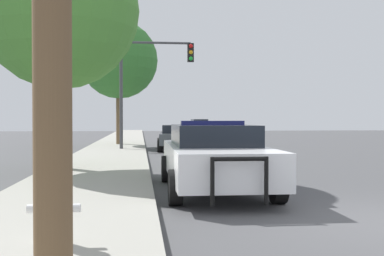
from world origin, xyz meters
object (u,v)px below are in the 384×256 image
(police_car, at_px, (214,156))
(tree_sidewalk_mid, at_px, (119,60))
(traffic_light, at_px, (150,72))
(car_background_distant, at_px, (199,126))
(fire_hydrant, at_px, (54,205))
(car_background_midblock, at_px, (178,136))
(tree_sidewalk_near, at_px, (60,10))

(police_car, distance_m, tree_sidewalk_mid, 17.96)
(traffic_light, xyz_separation_m, car_background_distant, (5.45, 25.01, -3.02))
(fire_hydrant, relative_size, car_background_distant, 0.19)
(traffic_light, xyz_separation_m, car_background_midblock, (1.36, 0.36, -3.13))
(fire_hydrant, height_order, car_background_midblock, car_background_midblock)
(traffic_light, bearing_deg, car_background_midblock, 14.78)
(traffic_light, distance_m, tree_sidewalk_mid, 4.73)
(police_car, bearing_deg, tree_sidewalk_near, -44.99)
(tree_sidewalk_mid, bearing_deg, car_background_midblock, -52.45)
(fire_hydrant, relative_size, traffic_light, 0.16)
(fire_hydrant, distance_m, traffic_light, 17.95)
(tree_sidewalk_near, bearing_deg, police_car, -45.35)
(police_car, relative_size, car_background_midblock, 1.20)
(car_background_distant, relative_size, tree_sidewalk_near, 0.66)
(police_car, bearing_deg, tree_sidewalk_mid, -80.55)
(traffic_light, distance_m, car_background_distant, 25.77)
(police_car, relative_size, fire_hydrant, 6.41)
(traffic_light, height_order, tree_sidewalk_near, tree_sidewalk_near)
(fire_hydrant, bearing_deg, car_background_distant, 80.78)
(police_car, height_order, tree_sidewalk_mid, tree_sidewalk_mid)
(tree_sidewalk_mid, bearing_deg, traffic_light, -68.80)
(fire_hydrant, distance_m, tree_sidewalk_mid, 22.31)
(fire_hydrant, xyz_separation_m, car_background_distant, (6.92, 42.60, 0.22))
(fire_hydrant, distance_m, tree_sidewalk_near, 9.58)
(police_car, xyz_separation_m, fire_hydrant, (-2.57, -4.63, -0.19))
(tree_sidewalk_mid, xyz_separation_m, tree_sidewalk_near, (-1.11, -13.34, -0.20))
(traffic_light, relative_size, car_background_midblock, 1.17)
(fire_hydrant, bearing_deg, traffic_light, 85.22)
(fire_hydrant, bearing_deg, tree_sidewalk_near, 98.70)
(tree_sidewalk_near, bearing_deg, tree_sidewalk_mid, 85.23)
(police_car, height_order, car_background_distant, car_background_distant)
(police_car, bearing_deg, car_background_midblock, -90.78)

